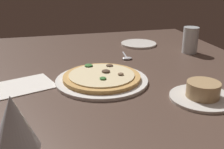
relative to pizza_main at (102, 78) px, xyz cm
name	(u,v)px	position (x,y,z in cm)	size (l,w,h in cm)	color
dining_table	(122,91)	(4.17, 5.63, -3.16)	(150.00, 110.00, 4.00)	brown
pizza_main	(102,78)	(0.00, 0.00, 0.00)	(29.20, 29.20, 3.26)	white
ramekin_on_saucer	(203,93)	(19.22, 24.04, 0.69)	(17.91, 17.91, 5.02)	silver
wine_glass_far	(14,127)	(42.14, -22.56, 10.65)	(7.44, 7.44, 16.89)	silver
water_glass	(190,41)	(-22.86, 43.43, 3.83)	(6.41, 6.41, 10.98)	silver
side_plate	(139,44)	(-40.82, 26.95, -0.71)	(16.55, 16.55, 0.90)	silver
paper_menu	(17,87)	(-1.94, -25.91, -1.01)	(13.60, 21.52, 0.30)	white
spoon	(126,57)	(-21.66, 14.97, -0.70)	(10.74, 4.30, 1.00)	silver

